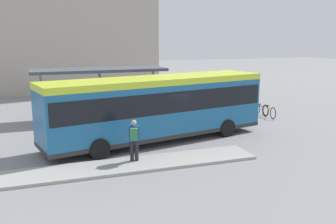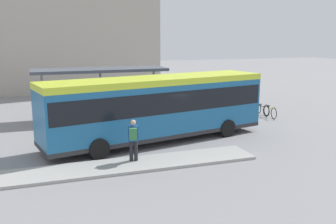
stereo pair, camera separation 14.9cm
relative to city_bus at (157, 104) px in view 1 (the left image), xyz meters
name	(u,v)px [view 1 (the left image)]	position (x,y,z in m)	size (l,w,h in m)	color
ground_plane	(157,141)	(-0.01, 0.00, -1.88)	(120.00, 120.00, 0.00)	gray
curb_island	(123,166)	(-2.54, -3.27, -1.82)	(11.32, 1.80, 0.12)	#9E9E99
city_bus	(157,104)	(0.00, 0.00, 0.00)	(11.70, 4.78, 3.22)	#1E6093
pedestrian_waiting	(134,138)	(-1.97, -2.98, -0.77)	(0.47, 0.51, 1.73)	#232328
bicycle_yellow	(269,111)	(8.59, 2.90, -1.50)	(0.48, 1.76, 0.76)	black
bicycle_black	(261,109)	(8.53, 3.73, -1.52)	(0.48, 1.68, 0.72)	black
station_shelter	(99,71)	(-1.77, 6.38, 1.13)	(8.35, 2.66, 3.19)	#4C515B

